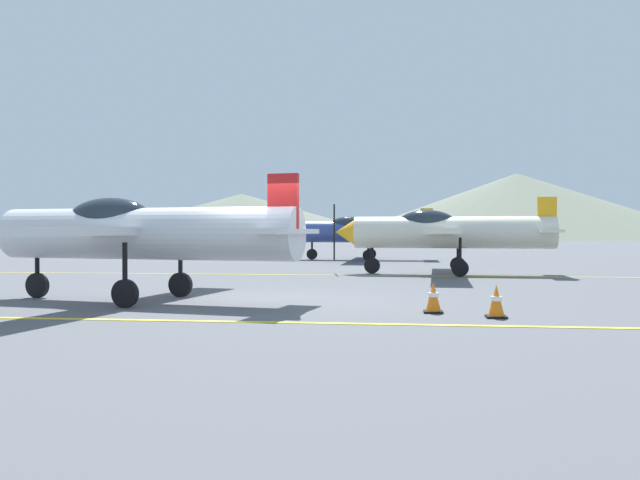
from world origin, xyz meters
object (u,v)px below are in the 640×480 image
object	(u,v)px
airplane_near	(134,232)
airplane_mid	(444,231)
traffic_cone_front	(496,302)
airplane_far	(360,231)
traffic_cone_side	(433,298)

from	to	relation	value
airplane_near	airplane_mid	world-z (taller)	same
airplane_near	traffic_cone_front	size ratio (longest dim) A/B	15.30
airplane_near	airplane_mid	xyz separation A→B (m)	(7.31, 9.87, 0.00)
airplane_near	traffic_cone_front	xyz separation A→B (m)	(7.45, -1.88, -1.23)
traffic_cone_front	airplane_far	bearing A→B (deg)	99.38
airplane_mid	traffic_cone_front	xyz separation A→B (m)	(0.14, -11.74, -1.23)
traffic_cone_side	airplane_far	bearing A→B (deg)	96.93
airplane_mid	traffic_cone_side	distance (m)	11.27
airplane_near	airplane_far	distance (m)	21.31
airplane_mid	traffic_cone_side	xyz separation A→B (m)	(-0.93, -11.16, -1.23)
traffic_cone_side	airplane_mid	bearing A→B (deg)	85.23
airplane_far	traffic_cone_side	size ratio (longest dim) A/B	15.23
airplane_near	traffic_cone_front	bearing A→B (deg)	-14.14
airplane_mid	traffic_cone_front	distance (m)	11.81
airplane_near	airplane_far	world-z (taller)	same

